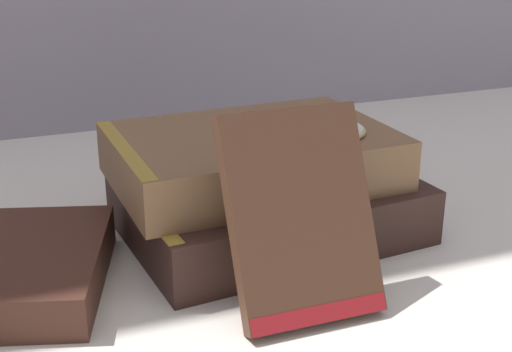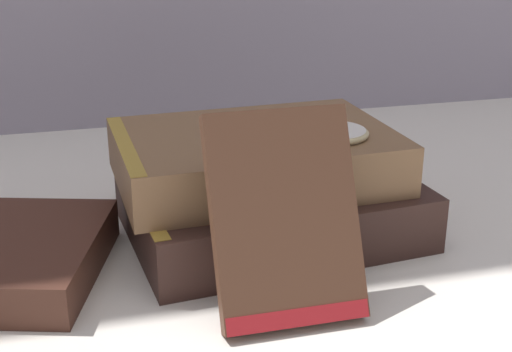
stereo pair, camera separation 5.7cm
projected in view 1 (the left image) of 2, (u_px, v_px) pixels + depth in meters
The scene contains 5 objects.
ground_plane at pixel (210, 244), 0.60m from camera, with size 3.00×3.00×0.00m, color silver.
book_flat_bottom at pixel (263, 208), 0.61m from camera, with size 0.25×0.19×0.05m.
book_flat_top at pixel (246, 157), 0.60m from camera, with size 0.23×0.17×0.04m.
book_leaning_front at pixel (302, 223), 0.48m from camera, with size 0.10×0.08×0.14m.
pocket_watch at pixel (331, 130), 0.59m from camera, with size 0.06×0.06×0.01m.
Camera 1 is at (-0.15, -0.52, 0.27)m, focal length 50.00 mm.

